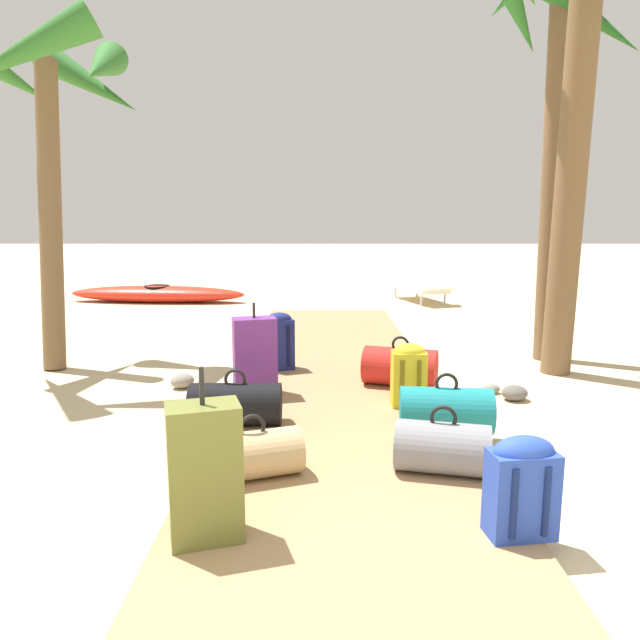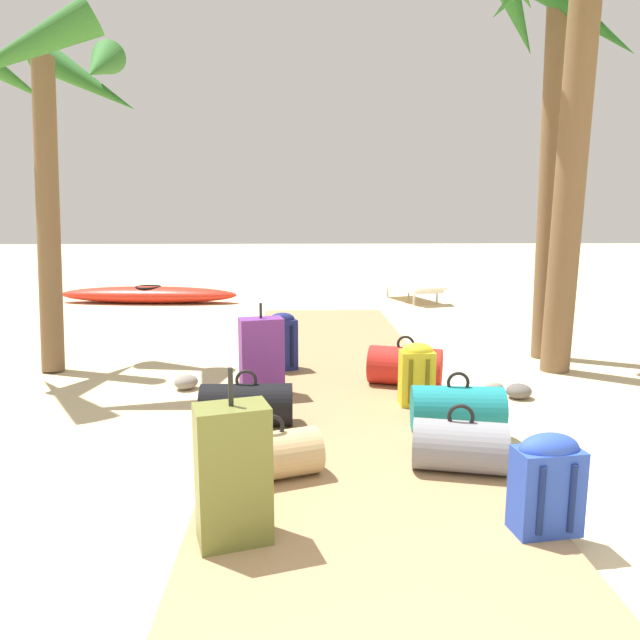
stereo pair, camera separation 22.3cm
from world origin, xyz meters
TOP-DOWN VIEW (x-y plane):
  - ground_plane at (0.00, 3.20)m, footprint 60.00×60.00m
  - boardwalk at (0.00, 4.00)m, footprint 1.89×8.00m
  - duffel_bag_red at (0.60, 3.58)m, footprint 0.74×0.54m
  - duffel_bag_teal at (0.77, 2.38)m, footprint 0.69×0.39m
  - duffel_bag_black at (-0.77, 2.54)m, footprint 0.68×0.32m
  - suitcase_olive at (-0.69, 0.94)m, footprint 0.39×0.31m
  - backpack_blue at (0.84, 0.97)m, footprint 0.34×0.23m
  - duffel_bag_tan at (-0.54, 1.62)m, footprint 0.64×0.46m
  - duffel_bag_grey at (0.61, 1.70)m, footprint 0.62×0.43m
  - backpack_yellow at (0.59, 2.99)m, footprint 0.28×0.21m
  - backpack_navy at (-0.56, 4.17)m, footprint 0.33×0.28m
  - suitcase_purple at (-0.71, 3.30)m, footprint 0.41×0.30m
  - palm_tree_near_left at (-3.01, 4.62)m, footprint 2.12×2.17m
  - palm_tree_far_right at (2.46, 5.08)m, footprint 1.96×2.01m
  - palm_tree_near_right at (2.38, 4.33)m, footprint 2.13×2.08m
  - lounge_chair at (1.82, 9.47)m, footprint 1.04×1.66m
  - kayak at (-3.25, 9.48)m, footprint 3.41×0.94m
  - rock_right_mid at (1.60, 3.38)m, footprint 0.29×0.28m
  - rock_left_far at (-1.46, 3.77)m, footprint 0.31×0.31m
  - rock_right_near at (1.45, 3.59)m, footprint 0.19×0.16m

SIDE VIEW (x-z plane):
  - ground_plane at x=0.00m, z-range 0.00..0.00m
  - boardwalk at x=0.00m, z-range 0.00..0.08m
  - rock_right_near at x=1.45m, z-range 0.00..0.09m
  - rock_right_mid at x=1.60m, z-range 0.00..0.13m
  - rock_left_far at x=-1.46m, z-range 0.00..0.14m
  - kayak at x=-3.25m, z-range 0.00..0.32m
  - duffel_bag_tan at x=-0.54m, z-range 0.03..0.42m
  - duffel_bag_grey at x=0.61m, z-range 0.03..0.45m
  - duffel_bag_black at x=-0.77m, z-range 0.03..0.46m
  - duffel_bag_teal at x=0.77m, z-range 0.03..0.47m
  - duffel_bag_red at x=0.60m, z-range 0.03..0.49m
  - lounge_chair at x=1.82m, z-range -0.06..0.72m
  - backpack_blue at x=0.84m, z-range 0.09..0.61m
  - backpack_yellow at x=0.59m, z-range 0.09..0.62m
  - backpack_navy at x=-0.56m, z-range 0.09..0.68m
  - suitcase_olive at x=-0.69m, z-range -0.01..0.85m
  - suitcase_purple at x=-0.71m, z-range 0.01..0.83m
  - palm_tree_near_left at x=-3.01m, z-range 1.05..4.66m
  - palm_tree_near_right at x=2.38m, z-range 1.09..5.48m
  - palm_tree_far_right at x=2.46m, z-range 1.42..6.27m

